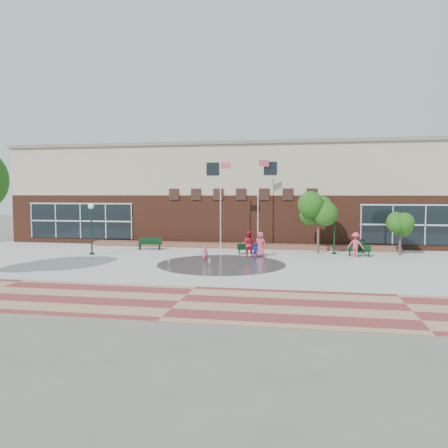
% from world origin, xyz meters
% --- Properties ---
extents(ground, '(120.00, 120.00, 0.00)m').
position_xyz_m(ground, '(0.00, 0.00, 0.00)').
color(ground, '#666056').
rests_on(ground, ground).
extents(plaza_concrete, '(46.00, 18.00, 0.01)m').
position_xyz_m(plaza_concrete, '(0.00, 4.00, 0.00)').
color(plaza_concrete, '#A8A8A0').
rests_on(plaza_concrete, ground).
extents(paver_band, '(46.00, 6.00, 0.01)m').
position_xyz_m(paver_band, '(0.00, -7.00, 0.00)').
color(paver_band, maroon).
rests_on(paver_band, ground).
extents(splash_pad, '(8.40, 8.40, 0.01)m').
position_xyz_m(splash_pad, '(0.00, 3.00, 0.00)').
color(splash_pad, '#383A3D').
rests_on(splash_pad, ground).
extents(library_building, '(44.40, 10.40, 9.20)m').
position_xyz_m(library_building, '(0.00, 17.48, 4.64)').
color(library_building, '#562A1C').
rests_on(library_building, ground).
extents(flower_bed, '(26.00, 1.20, 0.40)m').
position_xyz_m(flower_bed, '(0.00, 11.60, 0.00)').
color(flower_bed, '#9F253B').
rests_on(flower_bed, ground).
extents(flagpole_left, '(0.88, 0.14, 7.50)m').
position_xyz_m(flagpole_left, '(-1.10, 8.87, 4.18)').
color(flagpole_left, white).
rests_on(flagpole_left, ground).
extents(flagpole_right, '(0.93, 0.36, 7.83)m').
position_xyz_m(flagpole_right, '(1.71, 10.45, 4.37)').
color(flagpole_right, white).
rests_on(flagpole_right, ground).
extents(lamp_left, '(0.41, 0.41, 3.91)m').
position_xyz_m(lamp_left, '(-10.50, 5.71, 2.43)').
color(lamp_left, black).
rests_on(lamp_left, ground).
extents(lamp_right, '(0.38, 0.38, 3.56)m').
position_xyz_m(lamp_right, '(7.64, 9.19, 2.21)').
color(lamp_right, black).
rests_on(lamp_right, ground).
extents(bench_left, '(2.02, 0.73, 0.99)m').
position_xyz_m(bench_left, '(-7.20, 9.33, 0.32)').
color(bench_left, black).
rests_on(bench_left, ground).
extents(bench_mid, '(1.66, 0.86, 0.80)m').
position_xyz_m(bench_mid, '(1.13, 8.12, 0.26)').
color(bench_mid, black).
rests_on(bench_mid, ground).
extents(bench_right, '(1.70, 0.88, 0.82)m').
position_xyz_m(bench_right, '(9.40, 8.40, 0.27)').
color(bench_right, black).
rests_on(bench_right, ground).
extents(trash_can, '(0.65, 0.65, 1.06)m').
position_xyz_m(trash_can, '(9.76, 10.38, 0.54)').
color(trash_can, black).
rests_on(trash_can, ground).
extents(tree_mid, '(2.76, 2.76, 4.66)m').
position_xyz_m(tree_mid, '(6.45, 9.36, 3.39)').
color(tree_mid, '#412F28').
rests_on(tree_mid, ground).
extents(tree_small_right, '(1.98, 1.98, 3.38)m').
position_xyz_m(tree_small_right, '(12.48, 9.51, 2.47)').
color(tree_small_right, '#412F28').
rests_on(tree_small_right, ground).
extents(water_jet_a, '(0.39, 0.39, 0.76)m').
position_xyz_m(water_jet_a, '(-3.32, 2.07, 0.00)').
color(water_jet_a, white).
rests_on(water_jet_a, ground).
extents(water_jet_b, '(0.22, 0.22, 0.49)m').
position_xyz_m(water_jet_b, '(-0.58, 1.98, 0.00)').
color(water_jet_b, white).
rests_on(water_jet_b, ground).
extents(child_splash, '(0.49, 0.43, 1.14)m').
position_xyz_m(child_splash, '(-1.22, 3.59, 0.57)').
color(child_splash, '#DC3D7E').
rests_on(child_splash, ground).
extents(adult_red, '(0.95, 0.74, 1.95)m').
position_xyz_m(adult_red, '(1.36, 6.52, 0.97)').
color(adult_red, red).
rests_on(adult_red, ground).
extents(adult_pink, '(1.05, 0.85, 1.85)m').
position_xyz_m(adult_pink, '(2.19, 6.93, 0.93)').
color(adult_pink, '#C8445E').
rests_on(adult_pink, ground).
extents(child_blue, '(0.72, 0.57, 1.14)m').
position_xyz_m(child_blue, '(1.96, 5.65, 0.57)').
color(child_blue, '#2B24C6').
rests_on(child_blue, ground).
extents(person_bench, '(1.28, 0.88, 1.83)m').
position_xyz_m(person_bench, '(9.06, 7.85, 0.91)').
color(person_bench, '#D13C58').
rests_on(person_bench, ground).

